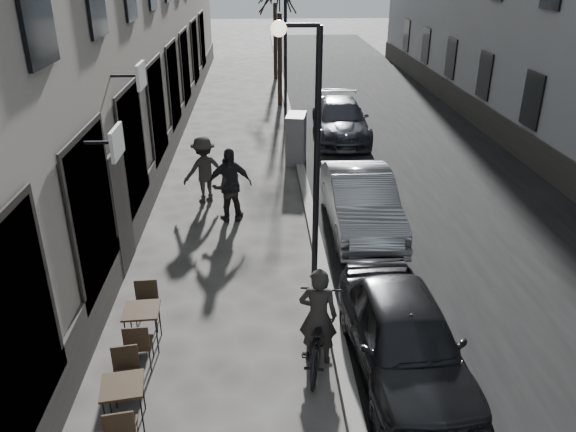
{
  "coord_description": "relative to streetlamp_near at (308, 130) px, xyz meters",
  "views": [
    {
      "loc": [
        -1.08,
        -3.96,
        6.05
      ],
      "look_at": [
        -0.58,
        5.22,
        1.8
      ],
      "focal_mm": 35.0,
      "sensor_mm": 36.0,
      "label": 1
    }
  ],
  "objects": [
    {
      "name": "road",
      "position": [
        4.02,
        10.0,
        -3.16
      ],
      "size": [
        7.3,
        60.0,
        0.0
      ],
      "primitive_type": "cube",
      "color": "black",
      "rests_on": "ground"
    },
    {
      "name": "kerb",
      "position": [
        0.37,
        10.0,
        -3.1
      ],
      "size": [
        0.25,
        60.0,
        0.12
      ],
      "primitive_type": "cube",
      "color": "gray",
      "rests_on": "ground"
    },
    {
      "name": "streetlamp_near",
      "position": [
        0.0,
        0.0,
        0.0
      ],
      "size": [
        0.9,
        0.28,
        5.09
      ],
      "color": "black",
      "rests_on": "ground"
    },
    {
      "name": "streetlamp_far",
      "position": [
        0.0,
        12.0,
        0.0
      ],
      "size": [
        0.9,
        0.28,
        5.09
      ],
      "color": "black",
      "rests_on": "ground"
    },
    {
      "name": "bistro_set_b",
      "position": [
        -2.87,
        -3.82,
        -2.73
      ],
      "size": [
        0.66,
        1.45,
        0.84
      ],
      "rotation": [
        0.0,
        0.0,
        0.15
      ],
      "color": "black",
      "rests_on": "ground"
    },
    {
      "name": "bistro_set_c",
      "position": [
        -2.93,
        -2.03,
        -2.72
      ],
      "size": [
        0.63,
        1.47,
        0.86
      ],
      "rotation": [
        0.0,
        0.0,
        0.06
      ],
      "color": "black",
      "rests_on": "ground"
    },
    {
      "name": "utility_cabinet",
      "position": [
        0.27,
        7.26,
        -2.37
      ],
      "size": [
        0.74,
        1.13,
        1.58
      ],
      "primitive_type": "cube",
      "rotation": [
        0.0,
        0.0,
        -0.17
      ],
      "color": "slate",
      "rests_on": "ground"
    },
    {
      "name": "bicycle",
      "position": [
        -0.03,
        -2.56,
        -2.64
      ],
      "size": [
        1.07,
        2.09,
        1.05
      ],
      "primitive_type": "imported",
      "rotation": [
        0.0,
        0.0,
        2.95
      ],
      "color": "black",
      "rests_on": "ground"
    },
    {
      "name": "cyclist_rider",
      "position": [
        -0.03,
        -2.56,
        -2.3
      ],
      "size": [
        0.69,
        0.52,
        1.71
      ],
      "primitive_type": "imported",
      "rotation": [
        0.0,
        0.0,
        2.95
      ],
      "color": "black",
      "rests_on": "ground"
    },
    {
      "name": "pedestrian_near",
      "position": [
        -1.72,
        3.15,
        -2.36
      ],
      "size": [
        0.91,
        0.79,
        1.6
      ],
      "primitive_type": "imported",
      "rotation": [
        0.0,
        0.0,
        3.4
      ],
      "color": "black",
      "rests_on": "ground"
    },
    {
      "name": "pedestrian_mid",
      "position": [
        -2.39,
        4.24,
        -2.26
      ],
      "size": [
        1.34,
        1.13,
        1.8
      ],
      "primitive_type": "imported",
      "rotation": [
        0.0,
        0.0,
        3.62
      ],
      "color": "#2E2A28",
      "rests_on": "ground"
    },
    {
      "name": "pedestrian_far",
      "position": [
        -1.66,
        3.01,
        -2.22
      ],
      "size": [
        1.15,
        0.6,
        1.87
      ],
      "primitive_type": "imported",
      "rotation": [
        0.0,
        0.0,
        0.13
      ],
      "color": "black",
      "rests_on": "ground"
    },
    {
      "name": "car_near",
      "position": [
        1.29,
        -2.93,
        -2.49
      ],
      "size": [
        1.76,
        4.02,
        1.35
      ],
      "primitive_type": "imported",
      "rotation": [
        0.0,
        0.0,
        0.04
      ],
      "color": "black",
      "rests_on": "ground"
    },
    {
      "name": "car_mid",
      "position": [
        1.5,
        2.32,
        -2.45
      ],
      "size": [
        1.51,
        4.32,
        1.42
      ],
      "primitive_type": "imported",
      "rotation": [
        0.0,
        0.0,
        -0.0
      ],
      "color": "#9C9FA5",
      "rests_on": "ground"
    },
    {
      "name": "car_far",
      "position": [
        2.07,
        9.91,
        -2.48
      ],
      "size": [
        2.09,
        4.75,
        1.36
      ],
      "primitive_type": "imported",
      "rotation": [
        0.0,
        0.0,
        -0.04
      ],
      "color": "#3E4049",
      "rests_on": "ground"
    }
  ]
}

